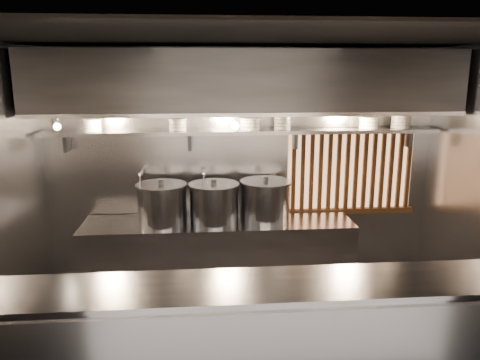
{
  "coord_description": "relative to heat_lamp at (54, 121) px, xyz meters",
  "views": [
    {
      "loc": [
        -0.48,
        -3.86,
        2.54
      ],
      "look_at": [
        -0.1,
        0.55,
        1.51
      ],
      "focal_mm": 35.0,
      "sensor_mm": 36.0,
      "label": 1
    }
  ],
  "objects": [
    {
      "name": "floor",
      "position": [
        1.9,
        -0.85,
        -2.07
      ],
      "size": [
        4.5,
        4.5,
        0.0
      ],
      "primitive_type": "plane",
      "color": "black",
      "rests_on": "ground"
    },
    {
      "name": "ceiling",
      "position": [
        1.9,
        -0.85,
        0.73
      ],
      "size": [
        4.5,
        4.5,
        0.0
      ],
      "primitive_type": "plane",
      "rotation": [
        3.14,
        0.0,
        0.0
      ],
      "color": "black",
      "rests_on": "wall_back"
    },
    {
      "name": "wall_back",
      "position": [
        1.9,
        0.65,
        -0.67
      ],
      "size": [
        4.5,
        0.0,
        4.5
      ],
      "primitive_type": "plane",
      "rotation": [
        1.57,
        0.0,
        0.0
      ],
      "color": "gray",
      "rests_on": "floor"
    },
    {
      "name": "serving_counter",
      "position": [
        1.9,
        -1.81,
        -1.5
      ],
      "size": [
        4.5,
        0.56,
        1.13
      ],
      "color": "gray",
      "rests_on": "floor"
    },
    {
      "name": "cooking_bench",
      "position": [
        1.6,
        0.28,
        -1.62
      ],
      "size": [
        3.0,
        0.7,
        0.9
      ],
      "primitive_type": "cube",
      "color": "gray",
      "rests_on": "floor"
    },
    {
      "name": "bowl_shelf",
      "position": [
        1.9,
        0.47,
        -0.19
      ],
      "size": [
        4.4,
        0.34,
        0.04
      ],
      "primitive_type": "cube",
      "color": "gray",
      "rests_on": "wall_back"
    },
    {
      "name": "exhaust_hood",
      "position": [
        1.9,
        0.25,
        0.36
      ],
      "size": [
        4.4,
        0.81,
        0.65
      ],
      "color": "#2D2D30",
      "rests_on": "ceiling"
    },
    {
      "name": "wood_screen",
      "position": [
        3.2,
        0.6,
        -0.69
      ],
      "size": [
        1.56,
        0.09,
        1.04
      ],
      "color": "#FFAF72",
      "rests_on": "wall_back"
    },
    {
      "name": "faucet_left",
      "position": [
        0.75,
        0.52,
        -0.76
      ],
      "size": [
        0.04,
        0.3,
        0.5
      ],
      "color": "silver",
      "rests_on": "wall_back"
    },
    {
      "name": "faucet_right",
      "position": [
        1.45,
        0.52,
        -0.76
      ],
      "size": [
        0.04,
        0.3,
        0.5
      ],
      "color": "silver",
      "rests_on": "wall_back"
    },
    {
      "name": "heat_lamp",
      "position": [
        0.0,
        0.0,
        0.0
      ],
      "size": [
        0.25,
        0.35,
        0.2
      ],
      "color": "gray",
      "rests_on": "exhaust_hood"
    },
    {
      "name": "pendant_bulb",
      "position": [
        1.8,
        0.35,
        -0.11
      ],
      "size": [
        0.09,
        0.09,
        0.19
      ],
      "color": "#2D2D30",
      "rests_on": "exhaust_hood"
    },
    {
      "name": "stock_pot_left",
      "position": [
        1.56,
        0.25,
        -0.94
      ],
      "size": [
        0.61,
        0.61,
        0.48
      ],
      "rotation": [
        0.0,
        0.0,
        -0.09
      ],
      "color": "gray",
      "rests_on": "cooking_bench"
    },
    {
      "name": "stock_pot_mid",
      "position": [
        2.14,
        0.32,
        -0.94
      ],
      "size": [
        0.65,
        0.65,
        0.49
      ],
      "rotation": [
        0.0,
        0.0,
        -0.14
      ],
      "color": "gray",
      "rests_on": "cooking_bench"
    },
    {
      "name": "stock_pot_right",
      "position": [
        0.99,
        0.24,
        -0.94
      ],
      "size": [
        0.71,
        0.71,
        0.49
      ],
      "rotation": [
        0.0,
        0.0,
        -0.34
      ],
      "color": "gray",
      "rests_on": "cooking_bench"
    },
    {
      "name": "bowl_stack_0",
      "position": [
        0.26,
        0.47,
        -0.1
      ],
      "size": [
        0.2,
        0.2,
        0.13
      ],
      "color": "white",
      "rests_on": "bowl_shelf"
    },
    {
      "name": "bowl_stack_1",
      "position": [
        1.17,
        0.47,
        -0.1
      ],
      "size": [
        0.2,
        0.2,
        0.13
      ],
      "color": "white",
      "rests_on": "bowl_shelf"
    },
    {
      "name": "bowl_stack_2",
      "position": [
        1.98,
        0.47,
        -0.1
      ],
      "size": [
        0.24,
        0.24,
        0.13
      ],
      "color": "white",
      "rests_on": "bowl_shelf"
    },
    {
      "name": "bowl_stack_3",
      "position": [
        2.34,
        0.47,
        -0.08
      ],
      "size": [
        0.2,
        0.2,
        0.17
      ],
      "color": "white",
      "rests_on": "bowl_shelf"
    },
    {
      "name": "bowl_stack_4",
      "position": [
        3.33,
        0.47,
        -0.1
      ],
      "size": [
        0.23,
        0.23,
        0.13
      ],
      "color": "white",
      "rests_on": "bowl_shelf"
    },
    {
      "name": "bowl_stack_5",
      "position": [
        3.71,
        0.47,
        -0.08
      ],
      "size": [
        0.24,
        0.24,
        0.17
      ],
      "color": "white",
      "rests_on": "bowl_shelf"
    }
  ]
}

